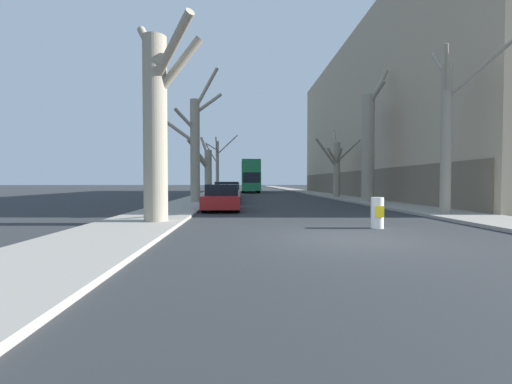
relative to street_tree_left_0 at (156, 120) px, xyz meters
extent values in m
plane|color=#2B2D30|center=(5.80, -3.28, -3.61)|extent=(300.00, 300.00, 0.00)
cube|color=gray|center=(-0.60, 46.72, -3.55)|extent=(2.94, 120.00, 0.12)
cube|color=gray|center=(12.19, 46.72, -3.55)|extent=(2.94, 120.00, 0.12)
cube|color=tan|center=(18.66, 22.32, 4.33)|extent=(10.00, 41.46, 15.89)
cube|color=#6B5E4C|center=(13.64, 22.32, -2.36)|extent=(0.12, 40.63, 2.50)
cylinder|color=gray|center=(-0.04, 0.00, -0.38)|extent=(0.82, 0.82, 6.48)
cylinder|color=gray|center=(-0.41, 0.52, 2.86)|extent=(1.09, 1.36, 1.54)
cylinder|color=gray|center=(0.75, -0.18, 1.74)|extent=(1.87, 0.69, 2.06)
cylinder|color=gray|center=(-0.29, 0.71, 1.54)|extent=(0.84, 1.73, 2.54)
cylinder|color=gray|center=(0.71, -0.97, 2.08)|extent=(1.83, 2.24, 1.68)
cylinder|color=gray|center=(-0.23, 11.74, -0.05)|extent=(0.65, 0.65, 7.13)
cylinder|color=gray|center=(0.63, 12.29, 3.36)|extent=(1.96, 1.37, 1.77)
cylinder|color=gray|center=(-1.56, 11.75, 1.52)|extent=(2.79, 0.26, 2.11)
cylinder|color=gray|center=(-0.81, 11.23, 2.05)|extent=(1.43, 1.28, 1.42)
cylinder|color=gray|center=(0.55, 11.61, 4.22)|extent=(1.79, 0.50, 2.85)
cylinder|color=gray|center=(-0.29, 21.79, -1.31)|extent=(0.71, 0.71, 4.61)
cylinder|color=gray|center=(-0.84, 20.93, -0.02)|extent=(1.39, 1.98, 1.42)
cylinder|color=gray|center=(-0.92, 21.50, -0.15)|extent=(1.54, 0.89, 1.87)
cylinder|color=gray|center=(-1.13, 20.83, 0.61)|extent=(1.97, 2.22, 2.44)
cylinder|color=gray|center=(-0.65, 22.08, 1.28)|extent=(1.06, 0.91, 2.08)
cylinder|color=gray|center=(-0.14, 32.84, -0.23)|extent=(0.42, 0.42, 6.77)
cylinder|color=gray|center=(-0.88, 32.84, 1.48)|extent=(1.60, 0.15, 2.59)
cylinder|color=gray|center=(1.17, 32.57, 2.67)|extent=(2.76, 0.71, 2.53)
cylinder|color=gray|center=(-0.91, 32.74, 2.46)|extent=(1.63, 0.36, 1.06)
cylinder|color=gray|center=(-0.19, 32.09, 2.46)|extent=(0.24, 1.63, 2.22)
cylinder|color=gray|center=(11.88, 2.55, -0.31)|extent=(0.44, 0.44, 6.61)
cylinder|color=gray|center=(11.55, 2.07, 2.52)|extent=(0.85, 1.16, 1.97)
cylinder|color=gray|center=(11.86, 3.13, 3.12)|extent=(0.18, 1.28, 1.58)
cylinder|color=gray|center=(12.50, 1.28, 2.42)|extent=(1.43, 2.67, 1.91)
cylinder|color=gray|center=(11.71, 11.27, 0.12)|extent=(0.85, 0.85, 7.46)
cylinder|color=gray|center=(11.95, 10.59, 3.78)|extent=(0.83, 1.65, 1.49)
cylinder|color=gray|center=(12.28, 12.33, 2.49)|extent=(1.49, 2.41, 2.02)
cylinder|color=gray|center=(12.47, 11.58, 4.36)|extent=(1.87, 0.99, 2.90)
cylinder|color=gray|center=(11.76, 19.13, -1.07)|extent=(0.62, 0.62, 5.09)
cylinder|color=gray|center=(11.71, 18.24, 0.16)|extent=(0.31, 1.92, 1.49)
cylinder|color=gray|center=(10.63, 18.48, 0.46)|extent=(2.49, 1.56, 2.69)
cylinder|color=gray|center=(12.59, 18.44, 0.67)|extent=(1.92, 1.64, 2.04)
cylinder|color=gray|center=(11.24, 18.78, 0.25)|extent=(1.29, 0.97, 1.49)
cylinder|color=gray|center=(11.92, 20.28, 1.76)|extent=(0.56, 2.47, 2.50)
cube|color=#1E7F47|center=(4.27, 36.46, -2.06)|extent=(2.43, 11.25, 2.41)
cube|color=#1E7F47|center=(4.27, 36.46, -0.11)|extent=(2.38, 11.03, 1.49)
cube|color=#1A6C3C|center=(4.27, 36.46, 0.69)|extent=(2.38, 11.03, 0.12)
cube|color=black|center=(4.27, 36.46, -1.60)|extent=(2.46, 9.90, 1.25)
cube|color=black|center=(4.27, 36.46, -0.03)|extent=(2.46, 9.90, 1.13)
cube|color=black|center=(4.27, 30.86, -1.60)|extent=(2.19, 0.06, 1.32)
cylinder|color=black|center=(3.22, 33.09, -3.09)|extent=(0.30, 1.05, 1.05)
cylinder|color=black|center=(5.31, 33.09, -3.09)|extent=(0.30, 1.05, 1.05)
cylinder|color=black|center=(3.22, 39.61, -3.09)|extent=(0.30, 1.05, 1.05)
cylinder|color=black|center=(5.31, 39.61, -3.09)|extent=(0.30, 1.05, 1.05)
cube|color=maroon|center=(1.95, 5.66, -3.13)|extent=(1.86, 3.97, 0.62)
cube|color=black|center=(1.95, 5.90, -2.54)|extent=(1.64, 2.06, 0.56)
cylinder|color=black|center=(1.13, 4.47, -3.30)|extent=(0.20, 0.63, 0.63)
cylinder|color=black|center=(2.77, 4.47, -3.30)|extent=(0.20, 0.63, 0.63)
cylinder|color=black|center=(1.13, 6.85, -3.30)|extent=(0.20, 0.63, 0.63)
cylinder|color=black|center=(2.77, 6.85, -3.30)|extent=(0.20, 0.63, 0.63)
cube|color=#9EA3AD|center=(1.95, 11.84, -3.09)|extent=(1.82, 4.40, 0.69)
cube|color=black|center=(1.95, 12.11, -2.43)|extent=(1.60, 2.29, 0.62)
cylinder|color=black|center=(1.15, 10.52, -3.31)|extent=(0.20, 0.60, 0.60)
cylinder|color=black|center=(2.75, 10.52, -3.31)|extent=(0.20, 0.60, 0.60)
cylinder|color=black|center=(1.15, 13.16, -3.31)|extent=(0.20, 0.60, 0.60)
cylinder|color=black|center=(2.75, 13.16, -3.31)|extent=(0.20, 0.60, 0.60)
cube|color=olive|center=(1.95, 17.32, -3.13)|extent=(1.87, 3.97, 0.62)
cube|color=black|center=(1.95, 17.56, -2.51)|extent=(1.64, 2.06, 0.62)
cylinder|color=black|center=(1.13, 16.13, -3.29)|extent=(0.20, 0.65, 0.65)
cylinder|color=black|center=(2.78, 16.13, -3.29)|extent=(0.20, 0.65, 0.65)
cylinder|color=black|center=(1.13, 18.51, -3.29)|extent=(0.20, 0.65, 0.65)
cylinder|color=black|center=(2.78, 18.51, -3.29)|extent=(0.20, 0.65, 0.65)
cube|color=#9EA3AD|center=(1.95, 23.16, -3.14)|extent=(1.75, 4.37, 0.60)
cube|color=black|center=(1.95, 23.42, -2.56)|extent=(1.54, 2.27, 0.55)
cylinder|color=black|center=(1.19, 21.85, -3.31)|extent=(0.20, 0.61, 0.61)
cylinder|color=black|center=(2.72, 21.85, -3.31)|extent=(0.20, 0.61, 0.61)
cylinder|color=black|center=(1.19, 24.47, -3.31)|extent=(0.20, 0.61, 0.61)
cylinder|color=black|center=(2.72, 24.47, -3.31)|extent=(0.20, 0.61, 0.61)
cylinder|color=white|center=(7.28, -1.32, -3.12)|extent=(0.40, 0.40, 0.99)
cube|color=yellow|center=(7.28, -1.52, -3.07)|extent=(0.28, 0.01, 0.36)
camera|label=1|loc=(2.92, -12.03, -2.13)|focal=24.00mm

